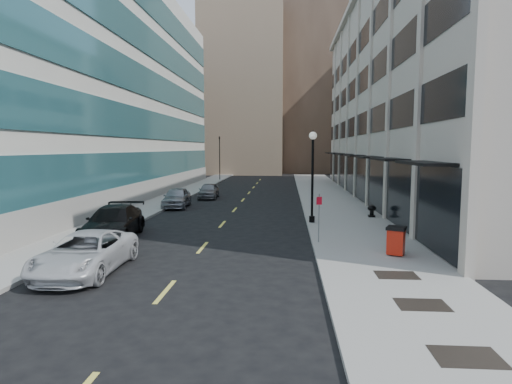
# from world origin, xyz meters

# --- Properties ---
(ground) EXTENTS (160.00, 160.00, 0.00)m
(ground) POSITION_xyz_m (0.00, 0.00, 0.00)
(ground) COLOR black
(ground) RESTS_ON ground
(sidewalk_right) EXTENTS (5.00, 80.00, 0.15)m
(sidewalk_right) POSITION_xyz_m (7.50, 20.00, 0.07)
(sidewalk_right) COLOR gray
(sidewalk_right) RESTS_ON ground
(sidewalk_left) EXTENTS (3.00, 80.00, 0.15)m
(sidewalk_left) POSITION_xyz_m (-6.50, 20.00, 0.07)
(sidewalk_left) COLOR gray
(sidewalk_left) RESTS_ON ground
(building_right) EXTENTS (15.30, 46.50, 18.25)m
(building_right) POSITION_xyz_m (16.94, 26.99, 8.99)
(building_right) COLOR #B3A797
(building_right) RESTS_ON ground
(building_left) EXTENTS (16.14, 46.00, 20.00)m
(building_left) POSITION_xyz_m (-15.95, 27.00, 9.99)
(building_left) COLOR beige
(building_left) RESTS_ON ground
(skyline_tan_near) EXTENTS (14.00, 18.00, 28.00)m
(skyline_tan_near) POSITION_xyz_m (-4.00, 68.00, 14.00)
(skyline_tan_near) COLOR #806A54
(skyline_tan_near) RESTS_ON ground
(skyline_brown) EXTENTS (12.00, 16.00, 34.00)m
(skyline_brown) POSITION_xyz_m (8.00, 72.00, 17.00)
(skyline_brown) COLOR brown
(skyline_brown) RESTS_ON ground
(skyline_tan_far) EXTENTS (12.00, 14.00, 22.00)m
(skyline_tan_far) POSITION_xyz_m (-14.00, 78.00, 11.00)
(skyline_tan_far) COLOR #806A54
(skyline_tan_far) RESTS_ON ground
(skyline_stone) EXTENTS (10.00, 14.00, 20.00)m
(skyline_stone) POSITION_xyz_m (18.00, 66.00, 10.00)
(skyline_stone) COLOR #B3A797
(skyline_stone) RESTS_ON ground
(grate_near) EXTENTS (1.40, 1.00, 0.01)m
(grate_near) POSITION_xyz_m (7.60, -2.00, 0.15)
(grate_near) COLOR black
(grate_near) RESTS_ON sidewalk_right
(grate_mid) EXTENTS (1.40, 1.00, 0.01)m
(grate_mid) POSITION_xyz_m (7.60, 1.00, 0.15)
(grate_mid) COLOR black
(grate_mid) RESTS_ON sidewalk_right
(grate_far) EXTENTS (1.40, 1.00, 0.01)m
(grate_far) POSITION_xyz_m (7.60, 3.80, 0.15)
(grate_far) COLOR black
(grate_far) RESTS_ON sidewalk_right
(road_centerline) EXTENTS (0.15, 68.20, 0.01)m
(road_centerline) POSITION_xyz_m (0.00, 17.00, 0.01)
(road_centerline) COLOR #D8CC4C
(road_centerline) RESTS_ON ground
(traffic_signal) EXTENTS (0.66, 0.66, 6.98)m
(traffic_signal) POSITION_xyz_m (-5.50, 48.00, 5.72)
(traffic_signal) COLOR black
(traffic_signal) RESTS_ON ground
(car_white_van) EXTENTS (2.53, 5.29, 1.46)m
(car_white_van) POSITION_xyz_m (-3.44, 3.81, 0.73)
(car_white_van) COLOR silver
(car_white_van) RESTS_ON ground
(car_black_pickup) EXTENTS (2.88, 5.79, 1.62)m
(car_black_pickup) POSITION_xyz_m (-4.80, 9.56, 0.81)
(car_black_pickup) COLOR black
(car_black_pickup) RESTS_ON ground
(car_silver_sedan) EXTENTS (2.13, 4.57, 1.51)m
(car_silver_sedan) POSITION_xyz_m (-4.57, 21.00, 0.76)
(car_silver_sedan) COLOR #92959A
(car_silver_sedan) RESTS_ON ground
(car_grey_sedan) EXTENTS (1.82, 4.11, 1.37)m
(car_grey_sedan) POSITION_xyz_m (-3.20, 27.00, 0.69)
(car_grey_sedan) COLOR gray
(car_grey_sedan) RESTS_ON ground
(trash_bin) EXTENTS (0.95, 0.95, 1.18)m
(trash_bin) POSITION_xyz_m (8.27, 6.66, 0.78)
(trash_bin) COLOR #B91C0C
(trash_bin) RESTS_ON sidewalk_right
(lamppost) EXTENTS (0.45, 0.45, 5.42)m
(lamppost) POSITION_xyz_m (5.30, 14.23, 3.33)
(lamppost) COLOR black
(lamppost) RESTS_ON sidewalk_right
(sign_post) EXTENTS (0.26, 0.13, 2.28)m
(sign_post) POSITION_xyz_m (5.30, 8.82, 1.63)
(sign_post) COLOR slate
(sign_post) RESTS_ON sidewalk_right
(urn_planter) EXTENTS (0.54, 0.54, 0.75)m
(urn_planter) POSITION_xyz_m (9.21, 16.46, 0.60)
(urn_planter) COLOR black
(urn_planter) RESTS_ON sidewalk_right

